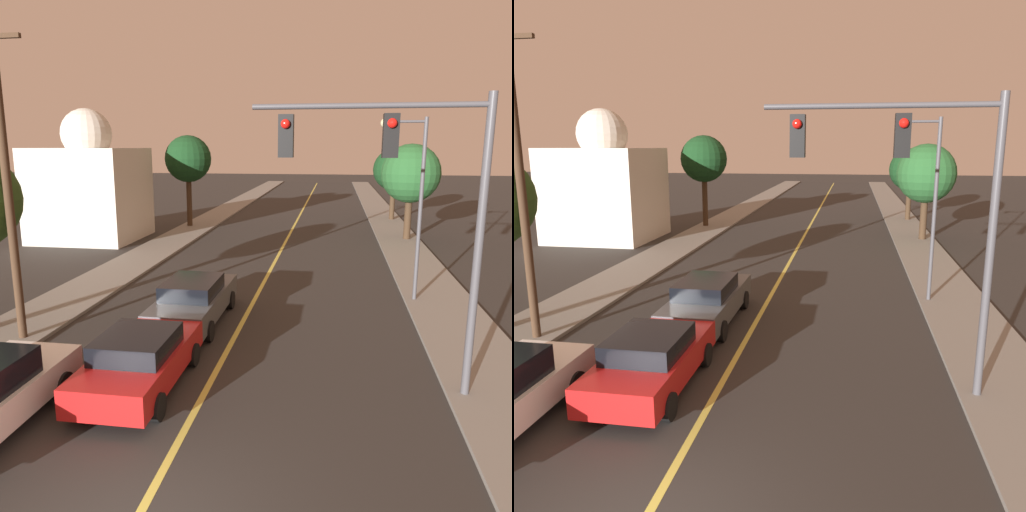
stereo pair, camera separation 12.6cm
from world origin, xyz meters
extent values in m
cube|color=#2D2B28|center=(0.00, 36.00, 0.01)|extent=(10.94, 80.00, 0.01)
cube|color=#D1C14C|center=(0.00, 36.00, 0.01)|extent=(0.16, 76.00, 0.00)
cube|color=gray|center=(-6.72, 36.00, 0.06)|extent=(2.50, 80.00, 0.12)
cube|color=gray|center=(6.72, 36.00, 0.06)|extent=(2.50, 80.00, 0.12)
cube|color=red|center=(-1.53, 4.63, 0.63)|extent=(1.81, 4.33, 0.65)
cube|color=black|center=(-1.53, 4.45, 1.18)|extent=(1.59, 1.95, 0.45)
cylinder|color=black|center=(-2.39, 5.97, 0.30)|extent=(0.22, 0.60, 0.60)
cylinder|color=black|center=(-0.67, 5.97, 0.30)|extent=(0.22, 0.60, 0.60)
cylinder|color=black|center=(-2.39, 3.28, 0.30)|extent=(0.22, 0.60, 0.60)
cylinder|color=black|center=(-0.67, 3.28, 0.30)|extent=(0.22, 0.60, 0.60)
cube|color=#474C51|center=(-1.53, 9.19, 0.66)|extent=(1.80, 4.97, 0.69)
cube|color=black|center=(-1.53, 8.99, 1.24)|extent=(1.58, 2.23, 0.47)
cylinder|color=black|center=(-2.38, 10.72, 0.31)|extent=(0.22, 0.63, 0.63)
cylinder|color=black|center=(-0.68, 10.72, 0.31)|extent=(0.22, 0.63, 0.63)
cylinder|color=black|center=(-2.38, 7.65, 0.31)|extent=(0.22, 0.63, 0.63)
cylinder|color=black|center=(-0.68, 7.65, 0.31)|extent=(0.22, 0.63, 0.63)
cylinder|color=black|center=(-3.04, 3.77, 0.33)|extent=(0.22, 0.66, 0.66)
cylinder|color=#47474C|center=(5.87, 5.28, 3.39)|extent=(0.18, 0.18, 6.53)
cylinder|color=#47474C|center=(3.44, 5.28, 6.40)|extent=(4.85, 0.12, 0.12)
cube|color=black|center=(3.93, 5.28, 5.79)|extent=(0.32, 0.28, 0.90)
sphere|color=red|center=(3.93, 5.10, 6.04)|extent=(0.20, 0.20, 0.20)
cube|color=black|center=(1.74, 5.28, 5.79)|extent=(0.32, 0.28, 0.90)
sphere|color=red|center=(1.74, 5.10, 6.04)|extent=(0.20, 0.20, 0.20)
cylinder|color=#47474C|center=(5.82, 12.52, 3.34)|extent=(0.14, 0.14, 6.45)
cylinder|color=#47474C|center=(5.15, 12.52, 6.42)|extent=(1.35, 0.09, 0.09)
sphere|color=beige|center=(4.47, 12.52, 6.37)|extent=(0.36, 0.36, 0.36)
cylinder|color=#422D1E|center=(-6.07, 6.84, 4.54)|extent=(0.24, 0.24, 8.84)
cylinder|color=#3D2B1C|center=(-7.26, 28.13, 1.88)|extent=(0.37, 0.37, 3.53)
sphere|color=#143819|center=(-7.26, 28.13, 4.77)|extent=(3.19, 3.19, 3.19)
cylinder|color=#3D2B1C|center=(7.19, 33.63, 1.46)|extent=(0.39, 0.39, 2.69)
sphere|color=#143819|center=(7.19, 33.63, 3.91)|extent=(3.14, 3.14, 3.14)
cylinder|color=#3D2B1C|center=(7.20, 25.13, 1.47)|extent=(0.41, 0.41, 2.71)
sphere|color=#235628|center=(7.20, 25.13, 4.04)|extent=(3.46, 3.46, 3.46)
cube|color=beige|center=(-11.88, 22.82, 2.75)|extent=(5.83, 5.83, 5.50)
sphere|color=beige|center=(-11.88, 22.82, 6.32)|extent=(2.97, 2.97, 2.97)
camera|label=1|loc=(2.82, -5.69, 5.56)|focal=35.00mm
camera|label=2|loc=(2.94, -5.67, 5.56)|focal=35.00mm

